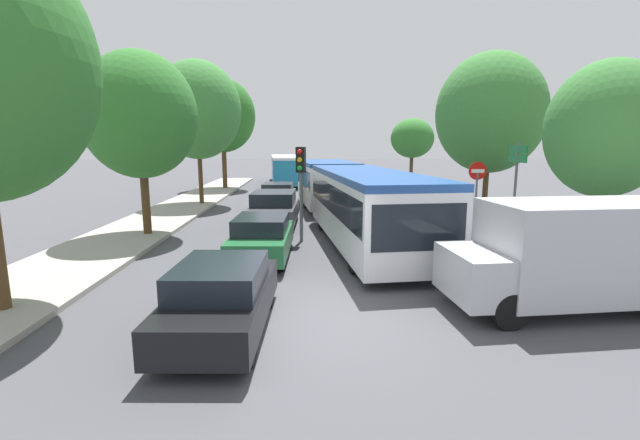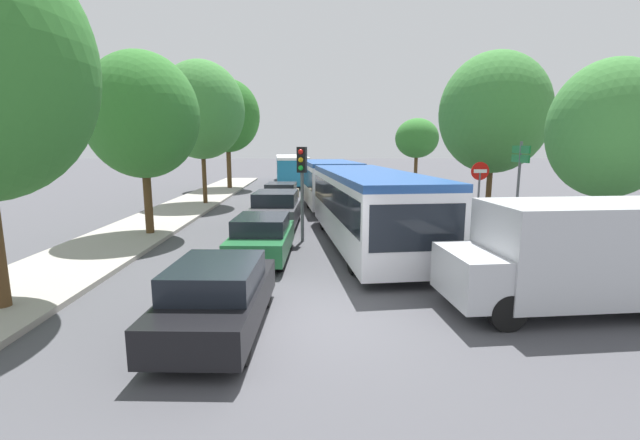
{
  "view_description": "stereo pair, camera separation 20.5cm",
  "coord_description": "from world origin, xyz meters",
  "px_view_note": "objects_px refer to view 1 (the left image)",
  "views": [
    {
      "loc": [
        -0.3,
        -8.01,
        3.48
      ],
      "look_at": [
        0.2,
        4.87,
        1.2
      ],
      "focal_mm": 24.0,
      "sensor_mm": 36.0,
      "label": 1
    },
    {
      "loc": [
        -0.1,
        -8.01,
        3.48
      ],
      "look_at": [
        0.2,
        4.87,
        1.2
      ],
      "focal_mm": 24.0,
      "sensor_mm": 36.0,
      "label": 2
    }
  ],
  "objects_px": {
    "articulated_bus": "(346,192)",
    "queued_car_green": "(262,237)",
    "direction_sign_post": "(517,169)",
    "tree_right_mid": "(490,113)",
    "traffic_light": "(301,173)",
    "tree_left_far": "(199,112)",
    "city_bus_rear": "(287,168)",
    "tree_right_near": "(607,133)",
    "no_entry_sign": "(477,186)",
    "white_van": "(574,252)",
    "tree_right_far": "(413,139)",
    "queued_car_tan": "(278,195)",
    "tree_left_distant": "(222,118)",
    "queued_car_graphite": "(274,209)",
    "queued_car_black": "(222,297)",
    "tree_left_mid": "(141,119)"
  },
  "relations": [
    {
      "from": "white_van",
      "to": "traffic_light",
      "type": "height_order",
      "value": "traffic_light"
    },
    {
      "from": "queued_car_graphite",
      "to": "queued_car_tan",
      "type": "relative_size",
      "value": 1.1
    },
    {
      "from": "queued_car_tan",
      "to": "tree_left_mid",
      "type": "relative_size",
      "value": 0.6
    },
    {
      "from": "queued_car_black",
      "to": "tree_left_far",
      "type": "relative_size",
      "value": 0.49
    },
    {
      "from": "articulated_bus",
      "to": "white_van",
      "type": "height_order",
      "value": "articulated_bus"
    },
    {
      "from": "articulated_bus",
      "to": "queued_car_green",
      "type": "relative_size",
      "value": 4.43
    },
    {
      "from": "tree_left_mid",
      "to": "tree_right_mid",
      "type": "relative_size",
      "value": 0.88
    },
    {
      "from": "queued_car_green",
      "to": "tree_right_mid",
      "type": "relative_size",
      "value": 0.51
    },
    {
      "from": "no_entry_sign",
      "to": "tree_right_far",
      "type": "relative_size",
      "value": 0.52
    },
    {
      "from": "queued_car_tan",
      "to": "direction_sign_post",
      "type": "distance_m",
      "value": 12.31
    },
    {
      "from": "traffic_light",
      "to": "tree_left_far",
      "type": "bearing_deg",
      "value": -133.79
    },
    {
      "from": "white_van",
      "to": "tree_left_mid",
      "type": "bearing_deg",
      "value": -37.84
    },
    {
      "from": "traffic_light",
      "to": "tree_left_far",
      "type": "relative_size",
      "value": 0.42
    },
    {
      "from": "articulated_bus",
      "to": "city_bus_rear",
      "type": "bearing_deg",
      "value": -176.48
    },
    {
      "from": "tree_right_near",
      "to": "tree_right_mid",
      "type": "distance_m",
      "value": 8.07
    },
    {
      "from": "queued_car_tan",
      "to": "traffic_light",
      "type": "relative_size",
      "value": 1.2
    },
    {
      "from": "queued_car_green",
      "to": "tree_left_distant",
      "type": "relative_size",
      "value": 0.47
    },
    {
      "from": "traffic_light",
      "to": "tree_left_mid",
      "type": "distance_m",
      "value": 6.16
    },
    {
      "from": "no_entry_sign",
      "to": "direction_sign_post",
      "type": "distance_m",
      "value": 1.54
    },
    {
      "from": "queued_car_green",
      "to": "white_van",
      "type": "distance_m",
      "value": 8.2
    },
    {
      "from": "traffic_light",
      "to": "tree_left_far",
      "type": "distance_m",
      "value": 11.4
    },
    {
      "from": "traffic_light",
      "to": "no_entry_sign",
      "type": "bearing_deg",
      "value": 114.93
    },
    {
      "from": "articulated_bus",
      "to": "city_bus_rear",
      "type": "xyz_separation_m",
      "value": [
        -3.32,
        20.45,
        -0.06
      ]
    },
    {
      "from": "no_entry_sign",
      "to": "tree_left_far",
      "type": "height_order",
      "value": "tree_left_far"
    },
    {
      "from": "white_van",
      "to": "tree_right_far",
      "type": "relative_size",
      "value": 0.94
    },
    {
      "from": "city_bus_rear",
      "to": "traffic_light",
      "type": "bearing_deg",
      "value": 178.77
    },
    {
      "from": "queued_car_black",
      "to": "tree_left_far",
      "type": "distance_m",
      "value": 18.17
    },
    {
      "from": "tree_right_near",
      "to": "tree_right_mid",
      "type": "relative_size",
      "value": 0.76
    },
    {
      "from": "queued_car_green",
      "to": "direction_sign_post",
      "type": "relative_size",
      "value": 1.1
    },
    {
      "from": "tree_right_mid",
      "to": "traffic_light",
      "type": "bearing_deg",
      "value": -149.99
    },
    {
      "from": "queued_car_tan",
      "to": "direction_sign_post",
      "type": "height_order",
      "value": "direction_sign_post"
    },
    {
      "from": "queued_car_black",
      "to": "tree_right_far",
      "type": "distance_m",
      "value": 27.37
    },
    {
      "from": "traffic_light",
      "to": "tree_right_far",
      "type": "relative_size",
      "value": 0.62
    },
    {
      "from": "articulated_bus",
      "to": "queued_car_green",
      "type": "bearing_deg",
      "value": -35.62
    },
    {
      "from": "city_bus_rear",
      "to": "queued_car_tan",
      "type": "distance_m",
      "value": 15.07
    },
    {
      "from": "queued_car_black",
      "to": "traffic_light",
      "type": "xyz_separation_m",
      "value": [
        1.44,
        7.58,
        1.81
      ]
    },
    {
      "from": "tree_right_far",
      "to": "tree_left_mid",
      "type": "bearing_deg",
      "value": -130.37
    },
    {
      "from": "queued_car_green",
      "to": "direction_sign_post",
      "type": "height_order",
      "value": "direction_sign_post"
    },
    {
      "from": "articulated_bus",
      "to": "tree_right_mid",
      "type": "bearing_deg",
      "value": 101.64
    },
    {
      "from": "direction_sign_post",
      "to": "tree_right_mid",
      "type": "height_order",
      "value": "tree_right_mid"
    },
    {
      "from": "articulated_bus",
      "to": "queued_car_green",
      "type": "height_order",
      "value": "articulated_bus"
    },
    {
      "from": "white_van",
      "to": "direction_sign_post",
      "type": "distance_m",
      "value": 7.86
    },
    {
      "from": "tree_right_near",
      "to": "white_van",
      "type": "bearing_deg",
      "value": -129.54
    },
    {
      "from": "queued_car_tan",
      "to": "tree_left_distant",
      "type": "xyz_separation_m",
      "value": [
        -4.79,
        10.25,
        4.8
      ]
    },
    {
      "from": "white_van",
      "to": "tree_right_near",
      "type": "bearing_deg",
      "value": -133.96
    },
    {
      "from": "city_bus_rear",
      "to": "direction_sign_post",
      "type": "distance_m",
      "value": 24.67
    },
    {
      "from": "queued_car_graphite",
      "to": "direction_sign_post",
      "type": "bearing_deg",
      "value": -100.36
    },
    {
      "from": "city_bus_rear",
      "to": "tree_right_far",
      "type": "distance_m",
      "value": 11.68
    },
    {
      "from": "queued_car_black",
      "to": "tree_right_mid",
      "type": "xyz_separation_m",
      "value": [
        10.37,
        12.74,
        4.25
      ]
    },
    {
      "from": "no_entry_sign",
      "to": "tree_right_near",
      "type": "distance_m",
      "value": 4.94
    }
  ]
}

